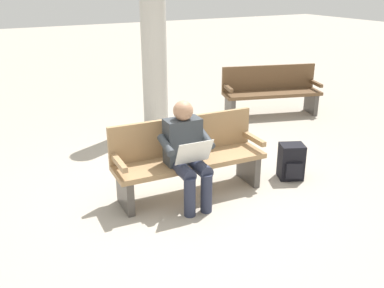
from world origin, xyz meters
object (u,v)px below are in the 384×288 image
backpack (291,162)px  support_pillar (153,31)px  person_seated (187,151)px  bench_near (188,156)px  bench_far (271,90)px

backpack → support_pillar: size_ratio=0.14×
person_seated → support_pillar: bearing=-103.6°
bench_near → backpack: (-1.33, 0.30, -0.23)m
bench_far → person_seated: bearing=54.0°
bench_near → support_pillar: size_ratio=0.56×
bench_near → backpack: bench_near is taller
bench_near → bench_far: size_ratio=0.98×
backpack → support_pillar: support_pillar is taller
bench_near → support_pillar: (-0.65, -2.42, 1.16)m
person_seated → backpack: size_ratio=2.58×
person_seated → support_pillar: 2.93m
bench_near → person_seated: bearing=62.6°
backpack → bench_near: bearing=-12.5°
bench_near → bench_far: same height
person_seated → support_pillar: (-0.78, -2.64, 0.99)m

